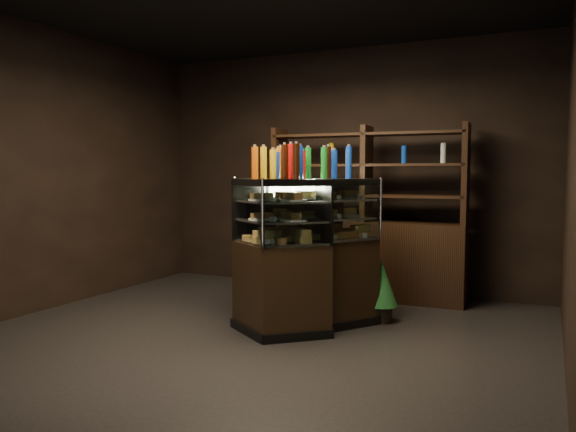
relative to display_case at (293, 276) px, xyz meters
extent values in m
plane|color=black|center=(-0.14, -0.63, -0.48)|extent=(5.00, 5.00, 0.00)
cube|color=black|center=(-0.14, 1.87, 1.02)|extent=(5.00, 0.02, 3.00)
cube|color=black|center=(2.36, -0.63, 1.02)|extent=(0.02, 5.00, 3.00)
cube|color=black|center=(-2.64, -0.63, 1.02)|extent=(0.02, 5.00, 3.00)
cube|color=black|center=(0.14, 0.01, -0.06)|extent=(1.24, 1.40, 0.82)
cube|color=black|center=(0.14, 0.01, -0.44)|extent=(1.28, 1.44, 0.08)
cube|color=black|center=(0.14, 0.01, 0.90)|extent=(1.24, 1.40, 0.06)
cube|color=silver|center=(0.14, 0.01, 0.36)|extent=(1.17, 1.33, 0.02)
cube|color=silver|center=(0.14, 0.01, 0.55)|extent=(1.17, 1.33, 0.02)
cube|color=silver|center=(0.14, 0.01, 0.73)|extent=(1.17, 1.33, 0.02)
cube|color=white|center=(0.41, -0.18, 0.64)|extent=(0.73, 1.04, 0.58)
cylinder|color=silver|center=(0.76, 0.35, 0.64)|extent=(0.03, 0.03, 0.60)
cylinder|color=silver|center=(0.04, -0.69, 0.64)|extent=(0.03, 0.03, 0.60)
cube|color=black|center=(-0.14, -0.01, -0.06)|extent=(1.31, 1.36, 0.82)
cube|color=black|center=(-0.14, -0.01, -0.44)|extent=(1.34, 1.41, 0.08)
cube|color=black|center=(-0.14, -0.01, 0.90)|extent=(1.31, 1.36, 0.06)
cube|color=silver|center=(-0.14, -0.01, 0.36)|extent=(1.23, 1.29, 0.02)
cube|color=silver|center=(-0.14, -0.01, 0.55)|extent=(1.23, 1.29, 0.02)
cube|color=silver|center=(-0.14, -0.01, 0.73)|extent=(1.23, 1.29, 0.02)
cube|color=white|center=(-0.38, -0.22, 0.64)|extent=(0.84, 0.95, 0.58)
cylinder|color=silver|center=(0.04, -0.69, 0.64)|extent=(0.03, 0.03, 0.60)
cylinder|color=silver|center=(-0.79, 0.26, 0.64)|extent=(0.03, 0.03, 0.60)
cube|color=#DC844F|center=(-0.14, -0.44, 0.40)|extent=(0.18, 0.20, 0.06)
cube|color=#DC844F|center=(-0.04, -0.30, 0.40)|extent=(0.18, 0.20, 0.06)
cube|color=#DC844F|center=(0.07, -0.15, 0.40)|extent=(0.18, 0.20, 0.06)
cube|color=#DC844F|center=(0.17, -0.01, 0.40)|extent=(0.18, 0.20, 0.06)
cube|color=#DC844F|center=(0.27, 0.14, 0.40)|extent=(0.18, 0.20, 0.06)
cube|color=#DC844F|center=(0.37, 0.28, 0.40)|extent=(0.18, 0.20, 0.06)
cube|color=#DC844F|center=(0.47, 0.43, 0.40)|extent=(0.18, 0.20, 0.06)
cylinder|color=white|center=(-0.13, -0.38, 0.57)|extent=(0.24, 0.24, 0.02)
cube|color=#DC844F|center=(-0.13, -0.38, 0.61)|extent=(0.17, 0.19, 0.05)
cylinder|color=white|center=(0.00, -0.19, 0.57)|extent=(0.24, 0.24, 0.02)
cube|color=#DC844F|center=(0.00, -0.19, 0.61)|extent=(0.17, 0.19, 0.05)
cylinder|color=white|center=(0.14, 0.01, 0.57)|extent=(0.24, 0.24, 0.02)
cube|color=#DC844F|center=(0.14, 0.01, 0.61)|extent=(0.17, 0.19, 0.05)
cylinder|color=white|center=(0.28, 0.21, 0.57)|extent=(0.24, 0.24, 0.02)
cube|color=#DC844F|center=(0.28, 0.21, 0.61)|extent=(0.17, 0.19, 0.05)
cylinder|color=white|center=(0.41, 0.40, 0.57)|extent=(0.24, 0.24, 0.02)
cube|color=#DC844F|center=(0.41, 0.40, 0.61)|extent=(0.17, 0.19, 0.05)
cylinder|color=white|center=(-0.13, -0.38, 0.75)|extent=(0.24, 0.24, 0.02)
cube|color=#DC844F|center=(-0.13, -0.38, 0.78)|extent=(0.17, 0.19, 0.05)
cylinder|color=white|center=(0.00, -0.19, 0.75)|extent=(0.24, 0.24, 0.02)
cube|color=#DC844F|center=(0.00, -0.19, 0.78)|extent=(0.17, 0.19, 0.05)
cylinder|color=white|center=(0.14, 0.01, 0.75)|extent=(0.24, 0.24, 0.02)
cube|color=#DC844F|center=(0.14, 0.01, 0.78)|extent=(0.17, 0.19, 0.05)
cylinder|color=white|center=(0.28, 0.21, 0.75)|extent=(0.24, 0.24, 0.02)
cube|color=#DC844F|center=(0.28, 0.21, 0.78)|extent=(0.17, 0.19, 0.05)
cylinder|color=white|center=(0.41, 0.40, 0.75)|extent=(0.24, 0.24, 0.02)
cube|color=#DC844F|center=(0.41, 0.40, 0.78)|extent=(0.17, 0.19, 0.05)
cube|color=#DC844F|center=(-0.51, 0.37, 0.40)|extent=(0.19, 0.19, 0.06)
cube|color=#DC844F|center=(-0.40, 0.24, 0.40)|extent=(0.19, 0.19, 0.06)
cube|color=#DC844F|center=(-0.28, 0.11, 0.40)|extent=(0.19, 0.19, 0.06)
cube|color=#DC844F|center=(-0.16, -0.03, 0.40)|extent=(0.19, 0.19, 0.06)
cube|color=#DC844F|center=(-0.05, -0.16, 0.40)|extent=(0.19, 0.19, 0.06)
cube|color=#DC844F|center=(0.07, -0.29, 0.40)|extent=(0.19, 0.19, 0.06)
cube|color=#DC844F|center=(0.19, -0.43, 0.40)|extent=(0.19, 0.19, 0.06)
cylinder|color=white|center=(-0.46, 0.35, 0.57)|extent=(0.24, 0.24, 0.02)
cube|color=#DC844F|center=(-0.46, 0.35, 0.61)|extent=(0.18, 0.18, 0.05)
cylinder|color=white|center=(-0.30, 0.17, 0.57)|extent=(0.24, 0.24, 0.02)
cube|color=#DC844F|center=(-0.30, 0.17, 0.61)|extent=(0.18, 0.18, 0.05)
cylinder|color=white|center=(-0.14, -0.01, 0.57)|extent=(0.24, 0.24, 0.02)
cube|color=#DC844F|center=(-0.14, -0.01, 0.61)|extent=(0.18, 0.18, 0.05)
cylinder|color=white|center=(0.02, -0.19, 0.57)|extent=(0.24, 0.24, 0.02)
cube|color=#DC844F|center=(0.02, -0.19, 0.61)|extent=(0.18, 0.18, 0.05)
cylinder|color=white|center=(0.18, -0.37, 0.57)|extent=(0.24, 0.24, 0.02)
cube|color=#DC844F|center=(0.18, -0.37, 0.61)|extent=(0.18, 0.18, 0.05)
cylinder|color=white|center=(-0.46, 0.35, 0.75)|extent=(0.24, 0.24, 0.02)
cube|color=#DC844F|center=(-0.46, 0.35, 0.78)|extent=(0.18, 0.18, 0.05)
cylinder|color=white|center=(-0.30, 0.17, 0.75)|extent=(0.24, 0.24, 0.02)
cube|color=#DC844F|center=(-0.30, 0.17, 0.78)|extent=(0.18, 0.18, 0.05)
cylinder|color=white|center=(-0.14, -0.01, 0.75)|extent=(0.24, 0.24, 0.02)
cube|color=#DC844F|center=(-0.14, -0.01, 0.78)|extent=(0.18, 0.18, 0.05)
cylinder|color=white|center=(0.02, -0.19, 0.75)|extent=(0.24, 0.24, 0.02)
cube|color=#DC844F|center=(0.02, -0.19, 0.78)|extent=(0.18, 0.18, 0.05)
cylinder|color=white|center=(0.18, -0.37, 0.75)|extent=(0.24, 0.24, 0.02)
cube|color=#DC844F|center=(0.18, -0.37, 0.78)|extent=(0.18, 0.18, 0.05)
cylinder|color=silver|center=(-0.16, -0.43, 1.07)|extent=(0.06, 0.06, 0.28)
cylinder|color=silver|center=(-0.16, -0.43, 1.22)|extent=(0.03, 0.03, 0.02)
cylinder|color=#B20C0A|center=(-0.11, -0.35, 1.07)|extent=(0.06, 0.06, 0.28)
cylinder|color=silver|center=(-0.11, -0.35, 1.22)|extent=(0.03, 0.03, 0.02)
cylinder|color=black|center=(-0.05, -0.27, 1.07)|extent=(0.06, 0.06, 0.28)
cylinder|color=silver|center=(-0.05, -0.27, 1.22)|extent=(0.03, 0.03, 0.02)
cylinder|color=#147223|center=(0.00, -0.19, 1.07)|extent=(0.06, 0.06, 0.28)
cylinder|color=silver|center=(0.00, -0.19, 1.22)|extent=(0.03, 0.03, 0.02)
cylinder|color=#0F38B2|center=(0.06, -0.11, 1.07)|extent=(0.06, 0.06, 0.28)
cylinder|color=silver|center=(0.06, -0.11, 1.22)|extent=(0.03, 0.03, 0.02)
cylinder|color=#D8590A|center=(0.11, -0.03, 1.07)|extent=(0.06, 0.06, 0.28)
cylinder|color=silver|center=(0.11, -0.03, 1.22)|extent=(0.03, 0.03, 0.02)
cylinder|color=yellow|center=(0.17, 0.05, 1.07)|extent=(0.06, 0.06, 0.28)
cylinder|color=silver|center=(0.17, 0.05, 1.22)|extent=(0.03, 0.03, 0.02)
cylinder|color=silver|center=(0.22, 0.13, 1.07)|extent=(0.06, 0.06, 0.28)
cylinder|color=silver|center=(0.22, 0.13, 1.22)|extent=(0.03, 0.03, 0.02)
cylinder|color=#B20C0A|center=(0.28, 0.21, 1.07)|extent=(0.06, 0.06, 0.28)
cylinder|color=silver|center=(0.28, 0.21, 1.22)|extent=(0.03, 0.03, 0.02)
cylinder|color=black|center=(0.33, 0.29, 1.07)|extent=(0.06, 0.06, 0.28)
cylinder|color=silver|center=(0.33, 0.29, 1.22)|extent=(0.03, 0.03, 0.02)
cylinder|color=#147223|center=(0.39, 0.37, 1.07)|extent=(0.06, 0.06, 0.28)
cylinder|color=silver|center=(0.39, 0.37, 1.22)|extent=(0.03, 0.03, 0.02)
cylinder|color=#0F38B2|center=(0.44, 0.44, 1.07)|extent=(0.06, 0.06, 0.28)
cylinder|color=silver|center=(0.44, 0.44, 1.22)|extent=(0.03, 0.03, 0.02)
cylinder|color=silver|center=(-0.49, 0.39, 1.07)|extent=(0.06, 0.06, 0.28)
cylinder|color=silver|center=(-0.49, 0.39, 1.22)|extent=(0.03, 0.03, 0.02)
cylinder|color=#B20C0A|center=(-0.43, 0.32, 1.07)|extent=(0.06, 0.06, 0.28)
cylinder|color=silver|center=(-0.43, 0.32, 1.22)|extent=(0.03, 0.03, 0.02)
cylinder|color=black|center=(-0.36, 0.25, 1.07)|extent=(0.06, 0.06, 0.28)
cylinder|color=silver|center=(-0.36, 0.25, 1.22)|extent=(0.03, 0.03, 0.02)
cylinder|color=#147223|center=(-0.30, 0.17, 1.07)|extent=(0.06, 0.06, 0.28)
cylinder|color=silver|center=(-0.30, 0.17, 1.22)|extent=(0.03, 0.03, 0.02)
cylinder|color=#0F38B2|center=(-0.24, 0.10, 1.07)|extent=(0.06, 0.06, 0.28)
cylinder|color=silver|center=(-0.24, 0.10, 1.22)|extent=(0.03, 0.03, 0.02)
cylinder|color=#D8590A|center=(-0.17, 0.03, 1.07)|extent=(0.06, 0.06, 0.28)
cylinder|color=silver|center=(-0.17, 0.03, 1.22)|extent=(0.03, 0.03, 0.02)
cylinder|color=yellow|center=(-0.11, -0.04, 1.07)|extent=(0.06, 0.06, 0.28)
cylinder|color=silver|center=(-0.11, -0.04, 1.22)|extent=(0.03, 0.03, 0.02)
cylinder|color=silver|center=(-0.05, -0.11, 1.07)|extent=(0.06, 0.06, 0.28)
cylinder|color=silver|center=(-0.05, -0.11, 1.22)|extent=(0.03, 0.03, 0.02)
cylinder|color=#B20C0A|center=(0.02, -0.19, 1.07)|extent=(0.06, 0.06, 0.28)
cylinder|color=silver|center=(0.02, -0.19, 1.22)|extent=(0.03, 0.03, 0.02)
cylinder|color=black|center=(0.08, -0.26, 1.07)|extent=(0.06, 0.06, 0.28)
cylinder|color=silver|center=(0.08, -0.26, 1.22)|extent=(0.03, 0.03, 0.02)
cylinder|color=#147223|center=(0.15, -0.33, 1.07)|extent=(0.06, 0.06, 0.28)
cylinder|color=silver|center=(0.15, -0.33, 1.22)|extent=(0.03, 0.03, 0.02)
cylinder|color=#0F38B2|center=(0.21, -0.40, 1.07)|extent=(0.06, 0.06, 0.28)
cylinder|color=silver|center=(0.21, -0.40, 1.22)|extent=(0.03, 0.03, 0.02)
cylinder|color=black|center=(0.75, 0.46, -0.39)|extent=(0.21, 0.21, 0.16)
cone|color=#185527|center=(0.75, 0.46, -0.09)|extent=(0.32, 0.32, 0.45)
cone|color=#185527|center=(0.75, 0.46, 0.06)|extent=(0.25, 0.25, 0.31)
cube|color=black|center=(0.29, 1.42, -0.03)|extent=(2.27, 0.51, 0.90)
cube|color=black|center=(-0.81, 1.38, 0.97)|extent=(0.07, 0.38, 1.10)
cube|color=black|center=(0.29, 1.42, 0.97)|extent=(0.07, 0.38, 1.10)
cube|color=black|center=(1.39, 1.46, 0.97)|extent=(0.07, 0.38, 1.10)
cube|color=black|center=(0.29, 1.42, 0.72)|extent=(2.22, 0.46, 0.03)
cube|color=black|center=(0.29, 1.42, 1.07)|extent=(2.22, 0.46, 0.03)
cube|color=black|center=(0.29, 1.42, 1.42)|extent=(2.22, 0.46, 0.03)
cylinder|color=silver|center=(-0.57, 1.39, 0.85)|extent=(0.06, 0.06, 0.22)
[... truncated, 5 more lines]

